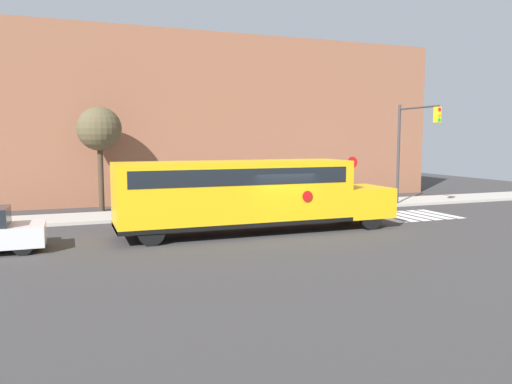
{
  "coord_description": "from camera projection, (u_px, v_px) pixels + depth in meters",
  "views": [
    {
      "loc": [
        -7.99,
        -18.63,
        3.87
      ],
      "look_at": [
        -0.6,
        1.03,
        1.64
      ],
      "focal_mm": 35.0,
      "sensor_mm": 36.0,
      "label": 1
    }
  ],
  "objects": [
    {
      "name": "ground_plane",
      "position": [
        278.0,
        233.0,
        20.54
      ],
      "size": [
        60.0,
        60.0,
        0.0
      ],
      "primitive_type": "plane",
      "color": "#3A3838"
    },
    {
      "name": "sidewalk_strip",
      "position": [
        231.0,
        210.0,
        26.59
      ],
      "size": [
        44.0,
        3.0,
        0.15
      ],
      "color": "#B2ADA3",
      "rests_on": "ground"
    },
    {
      "name": "building_backdrop",
      "position": [
        199.0,
        119.0,
        32.1
      ],
      "size": [
        32.0,
        4.0,
        10.31
      ],
      "color": "#935B42",
      "rests_on": "ground"
    },
    {
      "name": "crosswalk_stripes",
      "position": [
        412.0,
        216.0,
        25.29
      ],
      "size": [
        4.0,
        3.2,
        0.01
      ],
      "color": "white",
      "rests_on": "ground"
    },
    {
      "name": "school_bus",
      "position": [
        247.0,
        192.0,
        20.43
      ],
      "size": [
        11.75,
        2.57,
        2.97
      ],
      "color": "yellow",
      "rests_on": "ground"
    },
    {
      "name": "stop_sign",
      "position": [
        352.0,
        175.0,
        28.07
      ],
      "size": [
        0.66,
        0.1,
        2.89
      ],
      "color": "#38383A",
      "rests_on": "ground"
    },
    {
      "name": "traffic_light",
      "position": [
        410.0,
        140.0,
        27.68
      ],
      "size": [
        0.28,
        3.38,
        5.81
      ],
      "color": "#38383A",
      "rests_on": "ground"
    },
    {
      "name": "tree_near_sidewalk",
      "position": [
        99.0,
        130.0,
        26.53
      ],
      "size": [
        2.34,
        2.34,
        5.59
      ],
      "color": "#423323",
      "rests_on": "ground"
    }
  ]
}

